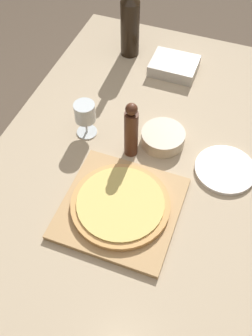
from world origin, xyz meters
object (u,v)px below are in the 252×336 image
object	(u,v)px
wine_bottle	(130,24)
wine_glass	(85,114)
small_bowl	(163,137)
pizza	(120,204)
pepper_mill	(131,131)

from	to	relation	value
wine_bottle	wine_glass	size ratio (longest dim) A/B	2.55
wine_bottle	small_bowl	distance (m)	0.54
pizza	pepper_mill	world-z (taller)	pepper_mill
pepper_mill	wine_glass	distance (m)	0.18
pizza	wine_glass	bearing A→B (deg)	131.26
wine_bottle	pepper_mill	xyz separation A→B (m)	(0.20, -0.53, -0.03)
pizza	pepper_mill	bearing A→B (deg)	102.11
wine_glass	pepper_mill	bearing A→B (deg)	-9.91
pizza	small_bowl	size ratio (longest dim) A/B	2.00
pepper_mill	small_bowl	world-z (taller)	pepper_mill
wine_glass	small_bowl	distance (m)	0.29
wine_glass	small_bowl	size ratio (longest dim) A/B	0.88
pizza	pepper_mill	xyz separation A→B (m)	(-0.05, 0.23, 0.08)
pepper_mill	wine_glass	bearing A→B (deg)	170.09
wine_bottle	pepper_mill	world-z (taller)	wine_bottle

